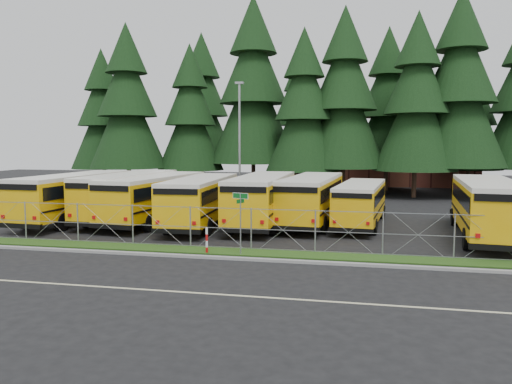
# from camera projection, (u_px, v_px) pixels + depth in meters

# --- Properties ---
(ground) EXTENTS (120.00, 120.00, 0.00)m
(ground) POSITION_uv_depth(u_px,v_px,m) (276.00, 247.00, 24.24)
(ground) COLOR black
(ground) RESTS_ON ground
(curb) EXTENTS (50.00, 0.25, 0.12)m
(curb) POSITION_uv_depth(u_px,v_px,m) (263.00, 260.00, 21.22)
(curb) COLOR gray
(curb) RESTS_ON ground
(grass_verge) EXTENTS (50.00, 1.40, 0.06)m
(grass_verge) POSITION_uv_depth(u_px,v_px,m) (269.00, 253.00, 22.58)
(grass_verge) COLOR #1E3F12
(grass_verge) RESTS_ON ground
(road_lane_line) EXTENTS (50.00, 0.12, 0.01)m
(road_lane_line) POSITION_uv_depth(u_px,v_px,m) (235.00, 295.00, 16.45)
(road_lane_line) COLOR beige
(road_lane_line) RESTS_ON ground
(chainlink_fence) EXTENTS (44.00, 0.10, 2.00)m
(chainlink_fence) POSITION_uv_depth(u_px,v_px,m) (272.00, 230.00, 23.17)
(chainlink_fence) COLOR #96999F
(chainlink_fence) RESTS_ON ground
(brick_building) EXTENTS (22.00, 10.00, 6.00)m
(brick_building) POSITION_uv_depth(u_px,v_px,m) (378.00, 159.00, 61.66)
(brick_building) COLOR brown
(brick_building) RESTS_ON ground
(bus_0) EXTENTS (3.27, 11.76, 3.05)m
(bus_0) POSITION_uv_depth(u_px,v_px,m) (78.00, 198.00, 31.84)
(bus_0) COLOR #E9A907
(bus_0) RESTS_ON ground
(bus_1) EXTENTS (2.97, 11.73, 3.06)m
(bus_1) POSITION_uv_depth(u_px,v_px,m) (132.00, 197.00, 32.40)
(bus_1) COLOR #E9A907
(bus_1) RESTS_ON ground
(bus_2) EXTENTS (3.80, 11.63, 3.00)m
(bus_2) POSITION_uv_depth(u_px,v_px,m) (158.00, 199.00, 31.48)
(bus_2) COLOR #E9A907
(bus_2) RESTS_ON ground
(bus_3) EXTENTS (3.18, 11.34, 2.94)m
(bus_3) POSITION_uv_depth(u_px,v_px,m) (203.00, 202.00, 30.22)
(bus_3) COLOR #E9A907
(bus_3) RESTS_ON ground
(bus_4) EXTENTS (2.75, 11.63, 3.05)m
(bus_4) POSITION_uv_depth(u_px,v_px,m) (263.00, 200.00, 30.48)
(bus_4) COLOR #E9A907
(bus_4) RESTS_ON ground
(bus_5) EXTENTS (3.58, 11.53, 2.97)m
(bus_5) POSITION_uv_depth(u_px,v_px,m) (313.00, 200.00, 30.88)
(bus_5) COLOR #E9A907
(bus_5) RESTS_ON ground
(bus_6) EXTENTS (3.45, 10.22, 2.63)m
(bus_6) POSITION_uv_depth(u_px,v_px,m) (361.00, 204.00, 30.20)
(bus_6) COLOR #E9A907
(bus_6) RESTS_ON ground
(bus_east) EXTENTS (3.87, 12.04, 3.10)m
(bus_east) POSITION_uv_depth(u_px,v_px,m) (486.00, 209.00, 26.15)
(bus_east) COLOR #E9A907
(bus_east) RESTS_ON ground
(street_sign) EXTENTS (0.78, 0.52, 2.81)m
(street_sign) POSITION_uv_depth(u_px,v_px,m) (240.00, 210.00, 22.21)
(street_sign) COLOR #96999F
(street_sign) RESTS_ON ground
(striped_bollard) EXTENTS (0.11, 0.11, 1.20)m
(striped_bollard) POSITION_uv_depth(u_px,v_px,m) (207.00, 241.00, 22.63)
(striped_bollard) COLOR #B20C0C
(striped_bollard) RESTS_ON ground
(light_standard) EXTENTS (0.70, 0.35, 10.14)m
(light_standard) POSITION_uv_depth(u_px,v_px,m) (240.00, 137.00, 42.36)
(light_standard) COLOR #96999F
(light_standard) RESTS_ON ground
(conifer_0) EXTENTS (6.86, 6.86, 15.18)m
(conifer_0) POSITION_uv_depth(u_px,v_px,m) (103.00, 119.00, 54.30)
(conifer_0) COLOR black
(conifer_0) RESTS_ON ground
(conifer_1) EXTENTS (7.67, 7.67, 16.96)m
(conifer_1) POSITION_uv_depth(u_px,v_px,m) (127.00, 108.00, 50.00)
(conifer_1) COLOR black
(conifer_1) RESTS_ON ground
(conifer_2) EXTENTS (6.84, 6.84, 15.12)m
(conifer_2) POSITION_uv_depth(u_px,v_px,m) (190.00, 118.00, 51.28)
(conifer_2) COLOR black
(conifer_2) RESTS_ON ground
(conifer_3) EXTENTS (9.06, 9.06, 20.03)m
(conifer_3) POSITION_uv_depth(u_px,v_px,m) (253.00, 94.00, 51.29)
(conifer_3) COLOR black
(conifer_3) RESTS_ON ground
(conifer_4) EXTENTS (7.19, 7.19, 15.90)m
(conifer_4) POSITION_uv_depth(u_px,v_px,m) (304.00, 112.00, 47.39)
(conifer_4) COLOR black
(conifer_4) RESTS_ON ground
(conifer_5) EXTENTS (8.13, 8.13, 17.97)m
(conifer_5) POSITION_uv_depth(u_px,v_px,m) (344.00, 101.00, 47.59)
(conifer_5) COLOR black
(conifer_5) RESTS_ON ground
(conifer_6) EXTENTS (7.64, 7.64, 16.89)m
(conifer_6) POSITION_uv_depth(u_px,v_px,m) (416.00, 105.00, 45.32)
(conifer_6) COLOR black
(conifer_6) RESTS_ON ground
(conifer_7) EXTENTS (8.60, 8.60, 19.03)m
(conifer_7) POSITION_uv_depth(u_px,v_px,m) (459.00, 94.00, 45.61)
(conifer_7) COLOR black
(conifer_7) RESTS_ON ground
(conifer_10) EXTENTS (8.26, 8.26, 18.26)m
(conifer_10) POSITION_uv_depth(u_px,v_px,m) (202.00, 109.00, 60.51)
(conifer_10) COLOR black
(conifer_10) RESTS_ON ground
(conifer_11) EXTENTS (7.02, 7.02, 15.53)m
(conifer_11) POSITION_uv_depth(u_px,v_px,m) (300.00, 119.00, 57.37)
(conifer_11) COLOR black
(conifer_11) RESTS_ON ground
(conifer_12) EXTENTS (7.68, 7.68, 16.98)m
(conifer_12) POSITION_uv_depth(u_px,v_px,m) (388.00, 109.00, 51.76)
(conifer_12) COLOR black
(conifer_12) RESTS_ON ground
(conifer_13) EXTENTS (6.83, 6.83, 15.11)m
(conifer_13) POSITION_uv_depth(u_px,v_px,m) (470.00, 119.00, 52.08)
(conifer_13) COLOR black
(conifer_13) RESTS_ON ground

